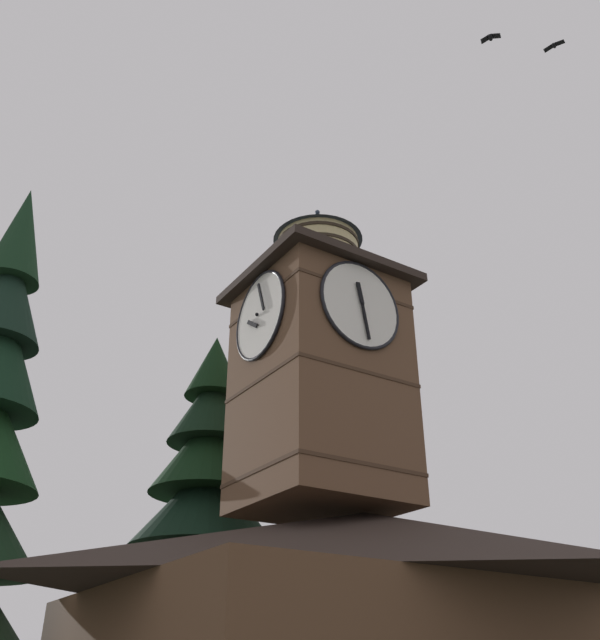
{
  "coord_description": "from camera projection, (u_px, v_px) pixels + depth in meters",
  "views": [
    {
      "loc": [
        9.51,
        11.25,
        2.12
      ],
      "look_at": [
        -0.26,
        -3.99,
        11.74
      ],
      "focal_mm": 38.63,
      "sensor_mm": 36.0,
      "label": 1
    }
  ],
  "objects": [
    {
      "name": "building_main",
      "position": [
        370.0,
        638.0,
        16.28
      ],
      "size": [
        13.35,
        10.54,
        6.03
      ],
      "color": "brown",
      "rests_on": "ground_plane"
    },
    {
      "name": "pine_tree_behind",
      "position": [
        204.0,
        540.0,
        20.73
      ],
      "size": [
        6.29,
        6.29,
        12.81
      ],
      "color": "#473323",
      "rests_on": "ground_plane"
    },
    {
      "name": "moon",
      "position": [
        246.0,
        528.0,
        55.89
      ],
      "size": [
        1.97,
        1.97,
        1.97
      ],
      "color": "silver"
    },
    {
      "name": "flying_bird_high",
      "position": [
        554.0,
        46.0,
        22.86
      ],
      "size": [
        0.39,
        0.69,
        0.13
      ],
      "color": "black"
    },
    {
      "name": "flying_bird_low",
      "position": [
        490.0,
        38.0,
        20.75
      ],
      "size": [
        0.47,
        0.58,
        0.14
      ],
      "color": "black"
    },
    {
      "name": "clock_tower",
      "position": [
        319.0,
        363.0,
        19.52
      ],
      "size": [
        4.58,
        4.58,
        9.55
      ],
      "color": "brown",
      "rests_on": "building_main"
    }
  ]
}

